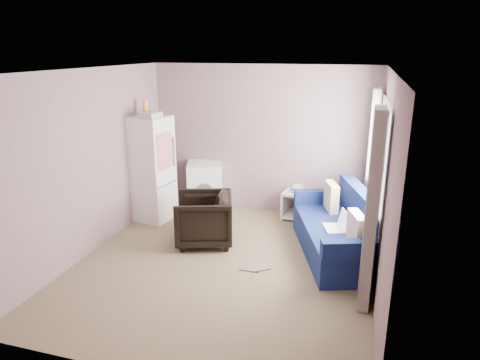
{
  "coord_description": "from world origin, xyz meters",
  "views": [
    {
      "loc": [
        1.63,
        -4.81,
        2.75
      ],
      "look_at": [
        0.05,
        0.6,
        1.0
      ],
      "focal_mm": 32.0,
      "sensor_mm": 36.0,
      "label": 1
    }
  ],
  "objects_px": {
    "side_table": "(297,203)",
    "sofa": "(342,232)",
    "fridge": "(151,168)",
    "washing_machine": "(205,185)",
    "armchair": "(204,217)"
  },
  "relations": [
    {
      "from": "washing_machine",
      "to": "sofa",
      "type": "distance_m",
      "value": 2.67
    },
    {
      "from": "armchair",
      "to": "sofa",
      "type": "bearing_deg",
      "value": 77.35
    },
    {
      "from": "washing_machine",
      "to": "side_table",
      "type": "height_order",
      "value": "washing_machine"
    },
    {
      "from": "fridge",
      "to": "washing_machine",
      "type": "bearing_deg",
      "value": 52.49
    },
    {
      "from": "side_table",
      "to": "sofa",
      "type": "distance_m",
      "value": 1.37
    },
    {
      "from": "fridge",
      "to": "side_table",
      "type": "relative_size",
      "value": 3.37
    },
    {
      "from": "armchair",
      "to": "washing_machine",
      "type": "distance_m",
      "value": 1.39
    },
    {
      "from": "fridge",
      "to": "washing_machine",
      "type": "xyz_separation_m",
      "value": [
        0.67,
        0.66,
        -0.43
      ]
    },
    {
      "from": "armchair",
      "to": "sofa",
      "type": "height_order",
      "value": "sofa"
    },
    {
      "from": "washing_machine",
      "to": "side_table",
      "type": "relative_size",
      "value": 1.45
    },
    {
      "from": "washing_machine",
      "to": "side_table",
      "type": "bearing_deg",
      "value": -19.06
    },
    {
      "from": "sofa",
      "to": "washing_machine",
      "type": "bearing_deg",
      "value": 136.36
    },
    {
      "from": "armchair",
      "to": "fridge",
      "type": "distance_m",
      "value": 1.4
    },
    {
      "from": "armchair",
      "to": "fridge",
      "type": "relative_size",
      "value": 0.42
    },
    {
      "from": "washing_machine",
      "to": "fridge",
      "type": "bearing_deg",
      "value": -154.66
    }
  ]
}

